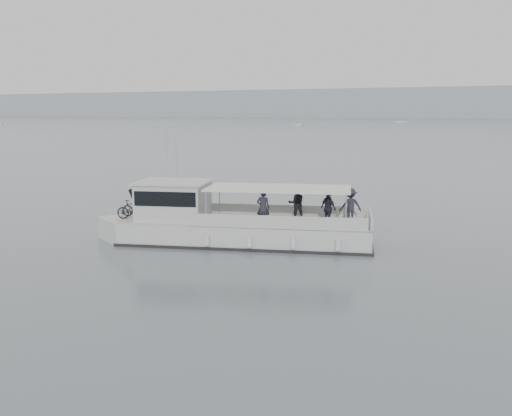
% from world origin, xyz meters
% --- Properties ---
extents(ground, '(1400.00, 1400.00, 0.00)m').
position_xyz_m(ground, '(0.00, 0.00, 0.00)').
color(ground, slate).
rests_on(ground, ground).
extents(headland, '(1400.00, 90.00, 28.00)m').
position_xyz_m(headland, '(0.00, 560.00, 14.00)').
color(headland, '#939EA8').
rests_on(headland, ground).
extents(tour_boat, '(12.21, 5.76, 5.13)m').
position_xyz_m(tour_boat, '(-1.10, -0.38, 0.84)').
color(tour_boat, silver).
rests_on(tour_boat, ground).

